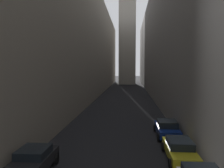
# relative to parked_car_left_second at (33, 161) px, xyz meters

# --- Properties ---
(ground_plane) EXTENTS (264.00, 264.00, 0.00)m
(ground_plane) POSITION_rel_parked_car_left_second_xyz_m (4.40, 35.15, -0.76)
(ground_plane) COLOR black
(building_block_left) EXTENTS (10.59, 108.00, 22.88)m
(building_block_left) POSITION_rel_parked_car_left_second_xyz_m (-6.39, 37.15, 10.68)
(building_block_left) COLOR gray
(building_block_left) RESTS_ON ground
(building_block_right) EXTENTS (12.67, 108.00, 22.63)m
(building_block_right) POSITION_rel_parked_car_left_second_xyz_m (16.24, 37.15, 10.56)
(building_block_right) COLOR slate
(building_block_right) RESTS_ON ground
(parked_car_left_second) EXTENTS (1.99, 4.26, 1.46)m
(parked_car_left_second) POSITION_rel_parked_car_left_second_xyz_m (0.00, 0.00, 0.00)
(parked_car_left_second) COLOR black
(parked_car_left_second) RESTS_ON ground
(parked_car_right_third) EXTENTS (1.89, 4.46, 1.36)m
(parked_car_right_third) POSITION_rel_parked_car_left_second_xyz_m (8.80, 2.74, -0.04)
(parked_car_right_third) COLOR #A59919
(parked_car_right_third) RESTS_ON ground
(parked_car_right_far) EXTENTS (1.99, 4.43, 1.46)m
(parked_car_right_far) POSITION_rel_parked_car_left_second_xyz_m (8.80, 7.96, -0.01)
(parked_car_right_far) COLOR navy
(parked_car_right_far) RESTS_ON ground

